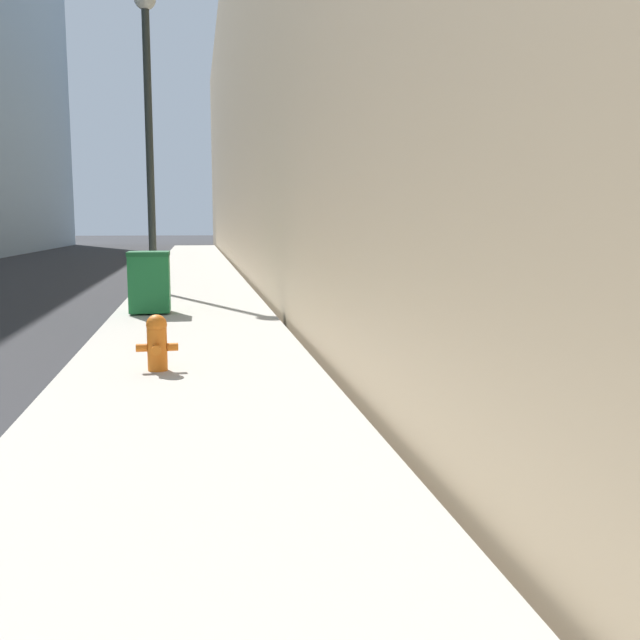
% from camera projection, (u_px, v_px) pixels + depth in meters
% --- Properties ---
extents(sidewalk_right, '(2.89, 60.00, 0.14)m').
position_uv_depth(sidewalk_right, '(194.00, 276.00, 23.20)').
color(sidewalk_right, '#ADA89E').
rests_on(sidewalk_right, ground).
extents(building_right_stone, '(12.00, 60.00, 13.43)m').
position_uv_depth(building_right_stone, '(365.00, 110.00, 31.39)').
color(building_right_stone, tan).
rests_on(building_right_stone, ground).
extents(fire_hydrant, '(0.46, 0.34, 0.63)m').
position_uv_depth(fire_hydrant, '(157.00, 341.00, 7.89)').
color(fire_hydrant, orange).
rests_on(fire_hydrant, sidewalk_right).
extents(trash_bin, '(0.74, 0.71, 1.12)m').
position_uv_depth(trash_bin, '(150.00, 282.00, 12.89)').
color(trash_bin, '#1E7538').
rests_on(trash_bin, sidewalk_right).
extents(lamppost, '(0.49, 0.49, 6.93)m').
position_uv_depth(lamppost, '(148.00, 112.00, 16.52)').
color(lamppost, '#2D332D').
rests_on(lamppost, sidewalk_right).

